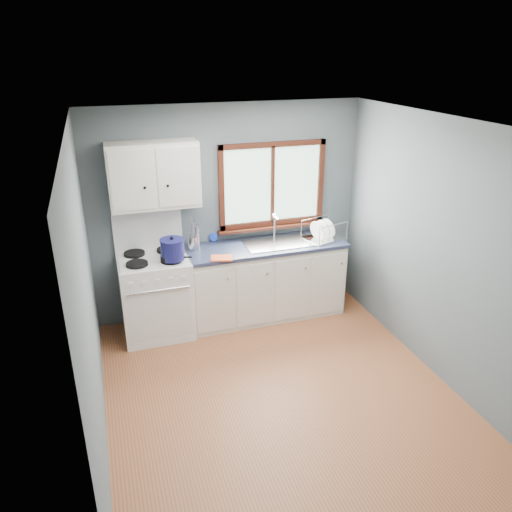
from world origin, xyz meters
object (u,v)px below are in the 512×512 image
object	(u,v)px
stockpot	(173,249)
utensil_crock	(194,242)
thermos	(197,238)
skillet	(171,257)
sink	(280,248)
base_cabinets	(265,284)
gas_range	(156,293)
dish_rack	(323,234)

from	to	relation	value
stockpot	utensil_crock	size ratio (longest dim) A/B	0.85
stockpot	thermos	distance (m)	0.41
skillet	thermos	distance (m)	0.44
sink	skillet	bearing A→B (deg)	-171.85
base_cabinets	gas_range	bearing A→B (deg)	-179.18
sink	thermos	size ratio (longest dim) A/B	2.92
skillet	dish_rack	distance (m)	1.85
utensil_crock	dish_rack	distance (m)	1.55
utensil_crock	thermos	xyz separation A→B (m)	(0.03, -0.03, 0.06)
sink	dish_rack	xyz separation A→B (m)	(0.54, -0.03, 0.12)
gas_range	sink	world-z (taller)	gas_range
gas_range	thermos	bearing A→B (deg)	10.88
sink	gas_range	bearing A→B (deg)	-179.29
base_cabinets	sink	size ratio (longest dim) A/B	2.20
skillet	thermos	size ratio (longest dim) A/B	1.24
sink	skillet	xyz separation A→B (m)	(-1.30, -0.19, 0.12)
base_cabinets	stockpot	distance (m)	1.30
dish_rack	base_cabinets	bearing A→B (deg)	160.26
gas_range	base_cabinets	world-z (taller)	gas_range
thermos	gas_range	bearing A→B (deg)	-169.12
thermos	sink	bearing A→B (deg)	-4.75
sink	dish_rack	world-z (taller)	sink
gas_range	base_cabinets	xyz separation A→B (m)	(1.31, 0.02, -0.08)
thermos	dish_rack	xyz separation A→B (m)	(1.51, -0.11, -0.08)
thermos	dish_rack	world-z (taller)	thermos
utensil_crock	dish_rack	world-z (taller)	utensil_crock
base_cabinets	utensil_crock	distance (m)	1.02
gas_range	utensil_crock	world-z (taller)	gas_range
sink	thermos	bearing A→B (deg)	175.25
base_cabinets	stockpot	bearing A→B (deg)	-170.29
gas_range	skillet	bearing A→B (deg)	-42.99
base_cabinets	skillet	distance (m)	1.28
base_cabinets	skillet	xyz separation A→B (m)	(-1.12, -0.19, 0.57)
sink	utensil_crock	bearing A→B (deg)	173.78
gas_range	stockpot	bearing A→B (deg)	-40.53
sink	skillet	distance (m)	1.32
utensil_crock	gas_range	bearing A→B (deg)	-165.34
thermos	skillet	bearing A→B (deg)	-141.33
dish_rack	gas_range	bearing A→B (deg)	162.36
base_cabinets	utensil_crock	world-z (taller)	utensil_crock
base_cabinets	stockpot	world-z (taller)	stockpot
utensil_crock	sink	bearing A→B (deg)	-6.22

